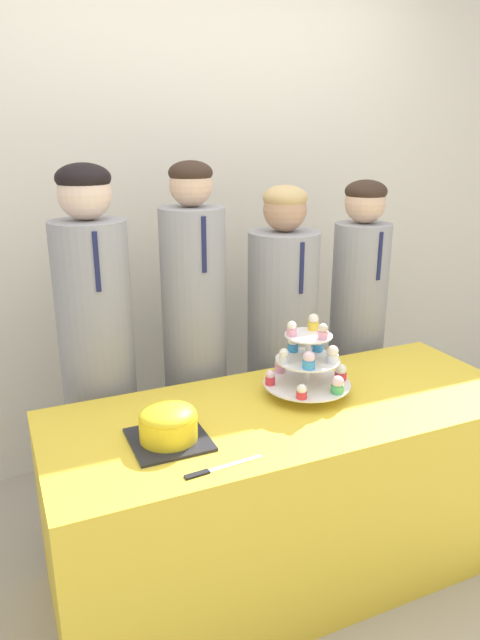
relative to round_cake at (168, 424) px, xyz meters
name	(u,v)px	position (x,y,z in m)	size (l,w,h in m)	color
ground_plane	(335,632)	(0.49, -0.30, -0.78)	(16.00, 16.00, 0.00)	#ADA38E
wall_back	(186,199)	(0.49, 1.21, 0.57)	(9.00, 0.06, 2.70)	beige
table	(289,490)	(0.49, 0.06, -0.42)	(1.78, 0.70, 0.72)	yellow
round_cake	(168,424)	(0.00, 0.00, 0.00)	(0.25, 0.25, 0.13)	#232328
cake_knife	(211,471)	(0.06, -0.22, -0.06)	(0.26, 0.04, 0.01)	silver
cupcake_stand	(309,363)	(0.59, 0.12, 0.07)	(0.33, 0.33, 0.30)	silver
student_0	(99,369)	(-0.11, 0.61, -0.03)	(0.30, 0.30, 1.57)	#939399
student_1	(195,354)	(0.31, 0.61, -0.03)	(0.27, 0.28, 1.57)	#939399
student_2	(281,353)	(0.73, 0.61, -0.09)	(0.32, 0.32, 1.46)	#939399
student_3	(356,336)	(1.15, 0.61, -0.07)	(0.27, 0.27, 1.47)	#939399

